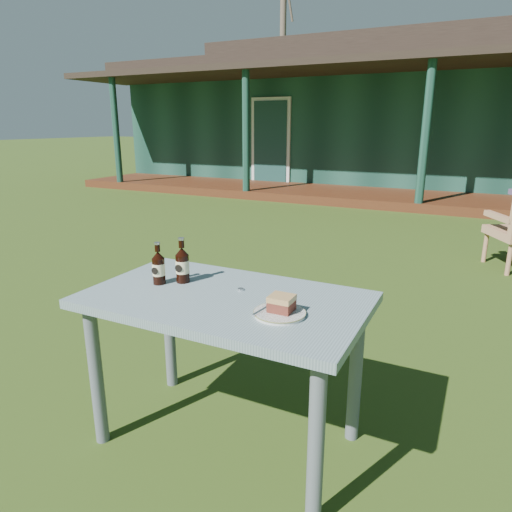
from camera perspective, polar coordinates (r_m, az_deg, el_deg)
The scene contains 10 objects.
ground at distance 3.61m, azimuth 9.32°, elevation -7.38°, with size 80.00×80.00×0.00m, color #334916.
pavilion at distance 12.60m, azimuth 23.12°, elevation 15.75°, with size 15.80×8.30×3.45m.
tree_left at distance 22.85m, azimuth 3.39°, elevation 25.78°, with size 0.28×0.28×10.50m, color brown.
cafe_table at distance 2.00m, azimuth -3.86°, elevation -7.69°, with size 1.20×0.70×0.72m.
plate at distance 1.77m, azimuth 2.96°, elevation -7.14°, with size 0.20×0.20×0.01m.
cake_slice at distance 1.77m, azimuth 3.22°, elevation -5.91°, with size 0.09×0.09×0.06m.
fork at distance 1.78m, azimuth 0.91°, elevation -6.67°, with size 0.01×0.14×0.00m, color silver.
cola_bottle_near at distance 2.13m, azimuth -9.19°, elevation -1.07°, with size 0.06×0.06×0.21m.
cola_bottle_far at distance 2.13m, azimuth -12.08°, elevation -1.40°, with size 0.06×0.06×0.20m.
bottle_cap at distance 2.03m, azimuth -1.92°, elevation -4.18°, with size 0.03×0.03×0.01m, color silver.
Camera 1 is at (0.93, -3.18, 1.43)m, focal length 32.00 mm.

